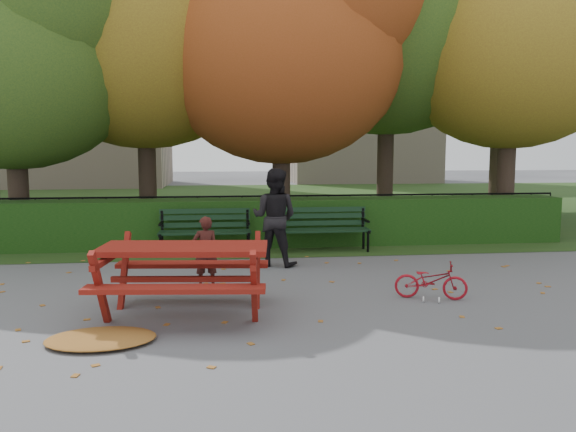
{
  "coord_description": "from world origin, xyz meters",
  "views": [
    {
      "loc": [
        -1.0,
        -7.44,
        2.07
      ],
      "look_at": [
        0.08,
        1.42,
        1.0
      ],
      "focal_mm": 35.0,
      "sensor_mm": 36.0,
      "label": 1
    }
  ],
  "objects": [
    {
      "name": "ground",
      "position": [
        0.0,
        0.0,
        0.0
      ],
      "size": [
        90.0,
        90.0,
        0.0
      ],
      "primitive_type": "plane",
      "color": "slate",
      "rests_on": "ground"
    },
    {
      "name": "grass_strip",
      "position": [
        0.0,
        14.0,
        0.01
      ],
      "size": [
        90.0,
        90.0,
        0.0
      ],
      "primitive_type": "plane",
      "color": "#1F3C16",
      "rests_on": "ground"
    },
    {
      "name": "building_left",
      "position": [
        -9.0,
        26.0,
        7.5
      ],
      "size": [
        10.0,
        7.0,
        15.0
      ],
      "primitive_type": "cube",
      "color": "tan",
      "rests_on": "ground"
    },
    {
      "name": "building_right",
      "position": [
        8.0,
        28.0,
        6.0
      ],
      "size": [
        9.0,
        6.0,
        12.0
      ],
      "primitive_type": "cube",
      "color": "tan",
      "rests_on": "ground"
    },
    {
      "name": "hedge",
      "position": [
        0.0,
        4.5,
        0.5
      ],
      "size": [
        13.0,
        0.9,
        1.0
      ],
      "primitive_type": "cube",
      "color": "black",
      "rests_on": "ground"
    },
    {
      "name": "iron_fence",
      "position": [
        0.0,
        5.3,
        0.54
      ],
      "size": [
        14.0,
        0.04,
        1.02
      ],
      "color": "black",
      "rests_on": "ground"
    },
    {
      "name": "tree_a",
      "position": [
        -5.19,
        5.58,
        4.52
      ],
      "size": [
        5.88,
        5.6,
        7.48
      ],
      "color": "#31221B",
      "rests_on": "ground"
    },
    {
      "name": "tree_b",
      "position": [
        -2.44,
        6.75,
        5.4
      ],
      "size": [
        6.72,
        6.4,
        8.79
      ],
      "color": "#31221B",
      "rests_on": "ground"
    },
    {
      "name": "tree_c",
      "position": [
        0.83,
        5.96,
        4.82
      ],
      "size": [
        6.3,
        6.0,
        8.0
      ],
      "color": "#31221B",
      "rests_on": "ground"
    },
    {
      "name": "tree_e",
      "position": [
        6.52,
        5.77,
        5.08
      ],
      "size": [
        6.09,
        5.8,
        8.16
      ],
      "color": "#31221B",
      "rests_on": "ground"
    },
    {
      "name": "tree_g",
      "position": [
        8.33,
        9.76,
        5.37
      ],
      "size": [
        6.3,
        6.0,
        8.55
      ],
      "color": "#31221B",
      "rests_on": "ground"
    },
    {
      "name": "bench_left",
      "position": [
        -1.3,
        3.7,
        0.52
      ],
      "size": [
        1.8,
        0.57,
        0.88
      ],
      "color": "black",
      "rests_on": "ground"
    },
    {
      "name": "bench_right",
      "position": [
        1.1,
        3.7,
        0.52
      ],
      "size": [
        1.8,
        0.57,
        0.88
      ],
      "color": "black",
      "rests_on": "ground"
    },
    {
      "name": "picnic_table",
      "position": [
        -1.45,
        -0.49,
        0.68
      ],
      "size": [
        2.21,
        1.86,
        1.0
      ],
      "rotation": [
        0.0,
        0.0,
        -0.1
      ],
      "color": "maroon",
      "rests_on": "ground"
    },
    {
      "name": "leaf_pile",
      "position": [
        -2.29,
        -1.4,
        0.04
      ],
      "size": [
        1.39,
        1.17,
        0.08
      ],
      "primitive_type": "ellipsoid",
      "rotation": [
        0.0,
        0.0,
        -0.35
      ],
      "color": "brown",
      "rests_on": "ground"
    },
    {
      "name": "leaf_scatter",
      "position": [
        0.0,
        0.3,
        0.01
      ],
      "size": [
        9.0,
        5.7,
        0.01
      ],
      "primitive_type": null,
      "color": "brown",
      "rests_on": "ground"
    },
    {
      "name": "child",
      "position": [
        -1.23,
        1.01,
        0.53
      ],
      "size": [
        0.42,
        0.3,
        1.06
      ],
      "primitive_type": "imported",
      "rotation": [
        0.0,
        0.0,
        3.27
      ],
      "color": "#3E1713",
      "rests_on": "ground"
    },
    {
      "name": "adult",
      "position": [
        -0.04,
        2.38,
        0.87
      ],
      "size": [
        1.04,
        0.95,
        1.73
      ],
      "primitive_type": "imported",
      "rotation": [
        0.0,
        0.0,
        2.71
      ],
      "color": "black",
      "rests_on": "ground"
    },
    {
      "name": "bicycle",
      "position": [
        1.89,
        -0.14,
        0.26
      ],
      "size": [
        1.04,
        0.63,
        0.52
      ],
      "primitive_type": "imported",
      "rotation": [
        0.0,
        0.0,
        1.25
      ],
      "color": "maroon",
      "rests_on": "ground"
    }
  ]
}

